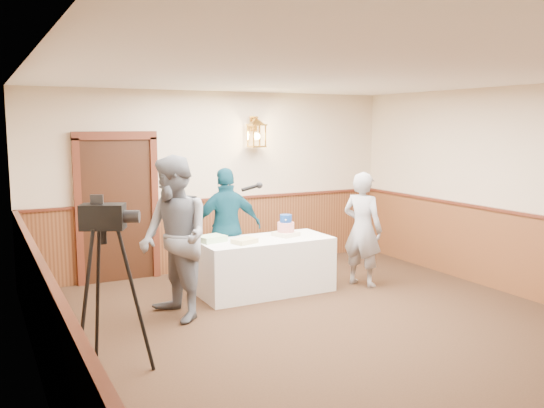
{
  "coord_description": "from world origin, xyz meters",
  "views": [
    {
      "loc": [
        -3.42,
        -4.94,
        2.29
      ],
      "look_at": [
        0.03,
        1.7,
        1.25
      ],
      "focal_mm": 38.0,
      "sensor_mm": 36.0,
      "label": 1
    }
  ],
  "objects_px": {
    "tiered_cake": "(286,228)",
    "assistant_p": "(227,228)",
    "sheet_cake_yellow": "(244,241)",
    "tv_camera_rig": "(106,298)",
    "interviewer": "(174,238)",
    "baker": "(362,229)",
    "sheet_cake_green": "(211,239)",
    "display_table": "(265,266)"
  },
  "relations": [
    {
      "from": "sheet_cake_yellow",
      "to": "sheet_cake_green",
      "type": "relative_size",
      "value": 0.87
    },
    {
      "from": "sheet_cake_yellow",
      "to": "assistant_p",
      "type": "distance_m",
      "value": 0.67
    },
    {
      "from": "tiered_cake",
      "to": "sheet_cake_yellow",
      "type": "distance_m",
      "value": 0.75
    },
    {
      "from": "sheet_cake_green",
      "to": "baker",
      "type": "distance_m",
      "value": 2.15
    },
    {
      "from": "tiered_cake",
      "to": "interviewer",
      "type": "height_order",
      "value": "interviewer"
    },
    {
      "from": "sheet_cake_yellow",
      "to": "baker",
      "type": "relative_size",
      "value": 0.18
    },
    {
      "from": "sheet_cake_green",
      "to": "baker",
      "type": "relative_size",
      "value": 0.21
    },
    {
      "from": "interviewer",
      "to": "tv_camera_rig",
      "type": "distance_m",
      "value": 1.53
    },
    {
      "from": "interviewer",
      "to": "baker",
      "type": "xyz_separation_m",
      "value": [
        2.81,
        0.16,
        -0.16
      ]
    },
    {
      "from": "display_table",
      "to": "tiered_cake",
      "type": "xyz_separation_m",
      "value": [
        0.34,
        0.04,
        0.49
      ]
    },
    {
      "from": "tiered_cake",
      "to": "interviewer",
      "type": "xyz_separation_m",
      "value": [
        -1.77,
        -0.53,
        0.1
      ]
    },
    {
      "from": "tiered_cake",
      "to": "sheet_cake_yellow",
      "type": "height_order",
      "value": "tiered_cake"
    },
    {
      "from": "sheet_cake_yellow",
      "to": "interviewer",
      "type": "bearing_deg",
      "value": -161.95
    },
    {
      "from": "tiered_cake",
      "to": "tv_camera_rig",
      "type": "distance_m",
      "value": 3.24
    },
    {
      "from": "tiered_cake",
      "to": "assistant_p",
      "type": "xyz_separation_m",
      "value": [
        -0.68,
        0.48,
        -0.02
      ]
    },
    {
      "from": "tiered_cake",
      "to": "baker",
      "type": "distance_m",
      "value": 1.1
    },
    {
      "from": "sheet_cake_green",
      "to": "tv_camera_rig",
      "type": "xyz_separation_m",
      "value": [
        -1.73,
        -1.75,
        -0.08
      ]
    },
    {
      "from": "sheet_cake_yellow",
      "to": "interviewer",
      "type": "height_order",
      "value": "interviewer"
    },
    {
      "from": "sheet_cake_yellow",
      "to": "tv_camera_rig",
      "type": "distance_m",
      "value": 2.53
    },
    {
      "from": "display_table",
      "to": "tv_camera_rig",
      "type": "bearing_deg",
      "value": -146.83
    },
    {
      "from": "tv_camera_rig",
      "to": "tiered_cake",
      "type": "bearing_deg",
      "value": 55.05
    },
    {
      "from": "baker",
      "to": "tv_camera_rig",
      "type": "relative_size",
      "value": 1.03
    },
    {
      "from": "sheet_cake_yellow",
      "to": "tv_camera_rig",
      "type": "bearing_deg",
      "value": -144.88
    },
    {
      "from": "baker",
      "to": "assistant_p",
      "type": "xyz_separation_m",
      "value": [
        -1.72,
        0.84,
        0.03
      ]
    },
    {
      "from": "sheet_cake_green",
      "to": "tv_camera_rig",
      "type": "relative_size",
      "value": 0.21
    },
    {
      "from": "baker",
      "to": "sheet_cake_green",
      "type": "bearing_deg",
      "value": 52.4
    },
    {
      "from": "interviewer",
      "to": "assistant_p",
      "type": "distance_m",
      "value": 1.49
    },
    {
      "from": "tiered_cake",
      "to": "baker",
      "type": "relative_size",
      "value": 0.22
    },
    {
      "from": "interviewer",
      "to": "tv_camera_rig",
      "type": "xyz_separation_m",
      "value": [
        -1.02,
        -1.11,
        -0.26
      ]
    },
    {
      "from": "display_table",
      "to": "interviewer",
      "type": "xyz_separation_m",
      "value": [
        -1.43,
        -0.49,
        0.6
      ]
    },
    {
      "from": "tiered_cake",
      "to": "sheet_cake_green",
      "type": "height_order",
      "value": "tiered_cake"
    },
    {
      "from": "sheet_cake_green",
      "to": "interviewer",
      "type": "xyz_separation_m",
      "value": [
        -0.71,
        -0.64,
        0.18
      ]
    },
    {
      "from": "display_table",
      "to": "sheet_cake_green",
      "type": "height_order",
      "value": "sheet_cake_green"
    },
    {
      "from": "sheet_cake_yellow",
      "to": "assistant_p",
      "type": "bearing_deg",
      "value": 86.53
    },
    {
      "from": "assistant_p",
      "to": "sheet_cake_yellow",
      "type": "bearing_deg",
      "value": 93.42
    },
    {
      "from": "sheet_cake_yellow",
      "to": "tv_camera_rig",
      "type": "relative_size",
      "value": 0.19
    },
    {
      "from": "interviewer",
      "to": "assistant_p",
      "type": "relative_size",
      "value": 1.15
    },
    {
      "from": "tiered_cake",
      "to": "assistant_p",
      "type": "distance_m",
      "value": 0.83
    },
    {
      "from": "assistant_p",
      "to": "tiered_cake",
      "type": "bearing_deg",
      "value": 151.57
    },
    {
      "from": "tiered_cake",
      "to": "display_table",
      "type": "bearing_deg",
      "value": -172.76
    },
    {
      "from": "baker",
      "to": "tv_camera_rig",
      "type": "height_order",
      "value": "baker"
    },
    {
      "from": "tiered_cake",
      "to": "sheet_cake_yellow",
      "type": "relative_size",
      "value": 1.22
    }
  ]
}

